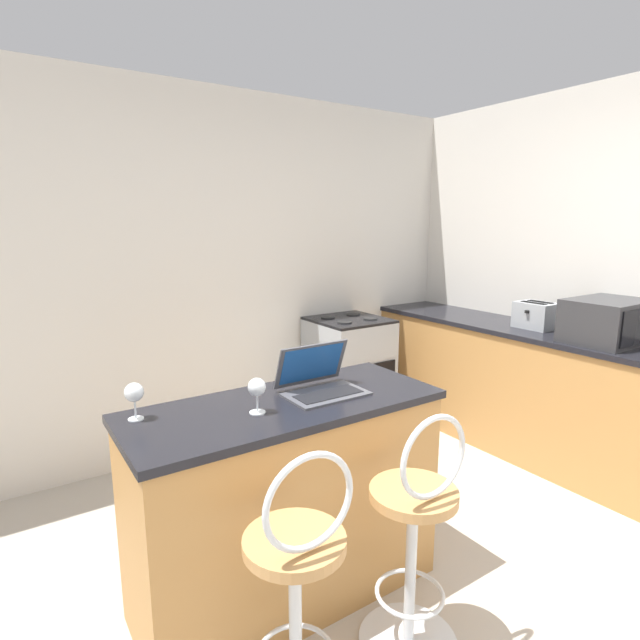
# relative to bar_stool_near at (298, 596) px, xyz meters

# --- Properties ---
(wall_back) EXTENTS (12.00, 0.06, 2.60)m
(wall_back) POSITION_rel_bar_stool_near_xyz_m (0.70, 2.20, 0.82)
(wall_back) COLOR silver
(wall_back) RESTS_ON ground_plane
(breakfast_bar) EXTENTS (1.36, 0.56, 0.93)m
(breakfast_bar) POSITION_rel_bar_stool_near_xyz_m (0.26, 0.53, -0.01)
(breakfast_bar) COLOR #B27C42
(breakfast_bar) RESTS_ON ground_plane
(counter_right) EXTENTS (0.59, 3.03, 0.93)m
(counter_right) POSITION_rel_bar_stool_near_xyz_m (2.48, 0.67, -0.01)
(counter_right) COLOR #B27C42
(counter_right) RESTS_ON ground_plane
(bar_stool_near) EXTENTS (0.40, 0.40, 1.01)m
(bar_stool_near) POSITION_rel_bar_stool_near_xyz_m (0.00, 0.00, 0.00)
(bar_stool_near) COLOR silver
(bar_stool_near) RESTS_ON ground_plane
(bar_stool_far) EXTENTS (0.40, 0.40, 1.01)m
(bar_stool_far) POSITION_rel_bar_stool_near_xyz_m (0.53, 0.00, 0.00)
(bar_stool_far) COLOR silver
(bar_stool_far) RESTS_ON ground_plane
(laptop) EXTENTS (0.35, 0.27, 0.22)m
(laptop) POSITION_rel_bar_stool_near_xyz_m (0.45, 0.55, 0.51)
(laptop) COLOR #47474C
(laptop) RESTS_ON breakfast_bar
(microwave) EXTENTS (0.54, 0.39, 0.27)m
(microwave) POSITION_rel_bar_stool_near_xyz_m (2.51, 0.33, 0.59)
(microwave) COLOR #2D2D30
(microwave) RESTS_ON counter_right
(toaster) EXTENTS (0.23, 0.26, 0.19)m
(toaster) POSITION_rel_bar_stool_near_xyz_m (2.51, 0.84, 0.55)
(toaster) COLOR #9EA3A8
(toaster) RESTS_ON counter_right
(stove_range) EXTENTS (0.56, 0.57, 0.94)m
(stove_range) POSITION_rel_bar_stool_near_xyz_m (1.61, 1.87, -0.01)
(stove_range) COLOR #9EA3A8
(stove_range) RESTS_ON ground_plane
(wine_glass_tall) EXTENTS (0.07, 0.07, 0.15)m
(wine_glass_tall) POSITION_rel_bar_stool_near_xyz_m (-0.32, 0.68, 0.56)
(wine_glass_tall) COLOR silver
(wine_glass_tall) RESTS_ON breakfast_bar
(wine_glass_short) EXTENTS (0.07, 0.07, 0.15)m
(wine_glass_short) POSITION_rel_bar_stool_near_xyz_m (0.11, 0.48, 0.56)
(wine_glass_short) COLOR silver
(wine_glass_short) RESTS_ON breakfast_bar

